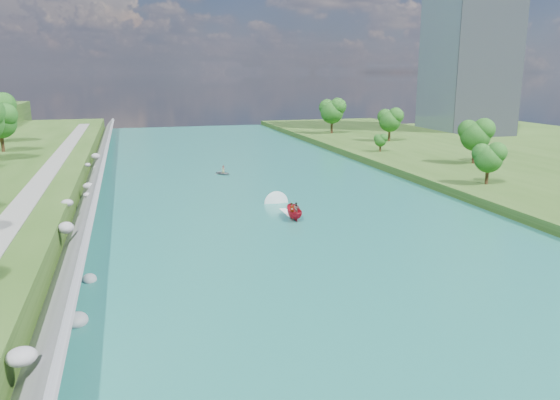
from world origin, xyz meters
name	(u,v)px	position (x,y,z in m)	size (l,w,h in m)	color
ground	(317,242)	(0.00, 0.00, 0.00)	(260.00, 260.00, 0.00)	#2D5119
river_water	(272,202)	(0.00, 20.00, 0.05)	(55.00, 240.00, 0.10)	#1B695D
berm_east	(550,180)	(49.50, 20.00, 0.75)	(44.00, 240.00, 1.50)	#2D5119
riprap_bank	(87,202)	(-25.85, 19.39, 1.81)	(4.73, 236.00, 4.17)	slate
riverside_path	(33,192)	(-32.50, 20.00, 3.55)	(3.00, 200.00, 0.10)	gray
office_tower	(471,35)	(82.50, 95.00, 30.00)	(22.00, 22.00, 60.00)	gray
trees_east	(409,129)	(40.82, 54.10, 6.42)	(15.88, 136.04, 11.81)	#174312
motorboat	(292,211)	(0.36, 11.14, 0.89)	(3.60, 19.18, 2.21)	#AF0E1E
raft	(223,172)	(-3.16, 43.89, 0.49)	(3.72, 3.95, 1.70)	gray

